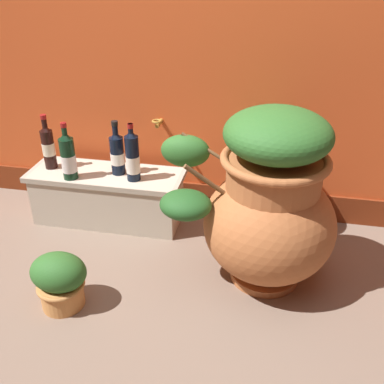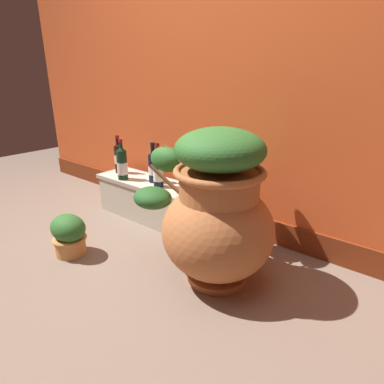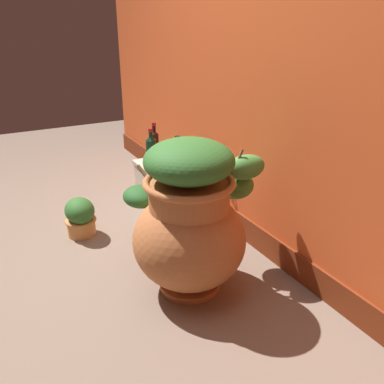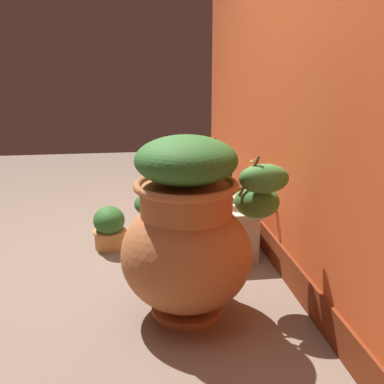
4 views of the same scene
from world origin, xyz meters
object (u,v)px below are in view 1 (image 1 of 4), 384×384
(potted_shrub, at_px, (60,280))
(terracotta_urn, at_px, (267,202))
(wine_bottle_left, at_px, (117,152))
(wine_bottle_back, at_px, (68,156))
(wine_bottle_middle, at_px, (48,145))
(wine_bottle_right, at_px, (132,156))

(potted_shrub, bearing_deg, terracotta_urn, 24.22)
(wine_bottle_left, relative_size, wine_bottle_back, 0.96)
(terracotta_urn, bearing_deg, wine_bottle_middle, 164.65)
(terracotta_urn, height_order, wine_bottle_back, terracotta_urn)
(terracotta_urn, distance_m, wine_bottle_left, 0.91)
(terracotta_urn, relative_size, wine_bottle_right, 2.66)
(wine_bottle_back, distance_m, potted_shrub, 0.73)
(terracotta_urn, relative_size, potted_shrub, 3.17)
(terracotta_urn, bearing_deg, wine_bottle_right, 158.35)
(wine_bottle_left, distance_m, wine_bottle_back, 0.26)
(wine_bottle_left, relative_size, potted_shrub, 1.14)
(terracotta_urn, relative_size, wine_bottle_middle, 2.69)
(wine_bottle_left, xyz_separation_m, wine_bottle_middle, (-0.41, -0.01, 0.01))
(wine_bottle_right, height_order, potted_shrub, wine_bottle_right)
(wine_bottle_middle, relative_size, wine_bottle_right, 0.99)
(wine_bottle_right, xyz_separation_m, wine_bottle_back, (-0.35, -0.05, -0.01))
(wine_bottle_right, bearing_deg, wine_bottle_middle, 174.26)
(wine_bottle_middle, height_order, potted_shrub, wine_bottle_middle)
(wine_bottle_middle, bearing_deg, wine_bottle_right, -5.74)
(wine_bottle_left, height_order, wine_bottle_right, wine_bottle_right)
(potted_shrub, bearing_deg, wine_bottle_back, 108.63)
(wine_bottle_left, bearing_deg, wine_bottle_middle, -179.23)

